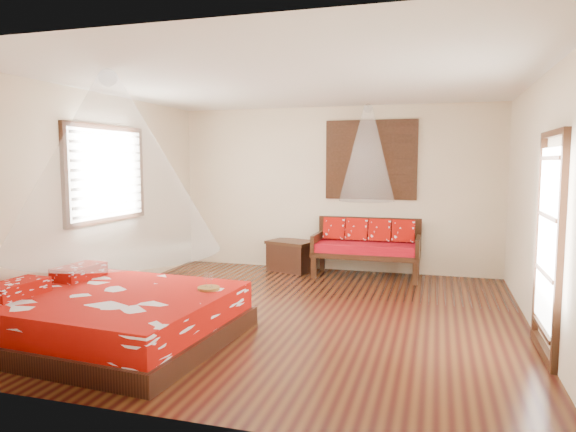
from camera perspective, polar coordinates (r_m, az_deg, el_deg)
name	(u,v)px	position (r m, az deg, el deg)	size (l,w,h in m)	color
room	(291,201)	(6.18, 0.38, 1.72)	(5.54, 5.54, 2.84)	black
bed	(115,316)	(5.77, -18.71, -10.52)	(2.45, 2.24, 0.65)	black
daybed	(367,245)	(8.48, 8.76, -3.17)	(1.71, 0.76, 0.94)	black
storage_chest	(291,255)	(8.85, 0.38, -4.40)	(0.89, 0.75, 0.52)	black
shutter_panel	(371,160)	(8.71, 9.20, 6.18)	(1.52, 0.06, 1.32)	black
window_left	(107,174)	(7.54, -19.45, 4.43)	(0.10, 1.74, 1.34)	black
glazed_door	(548,246)	(5.48, 26.93, -2.97)	(0.08, 1.02, 2.16)	black
wine_tray	(209,285)	(5.61, -8.81, -7.59)	(0.24, 0.24, 0.19)	brown
mosquito_net_main	(111,163)	(5.52, -19.08, 5.55)	(2.17, 2.17, 1.80)	white
mosquito_net_daybed	(367,153)	(8.25, 8.81, 6.89)	(0.88, 0.88, 1.50)	white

